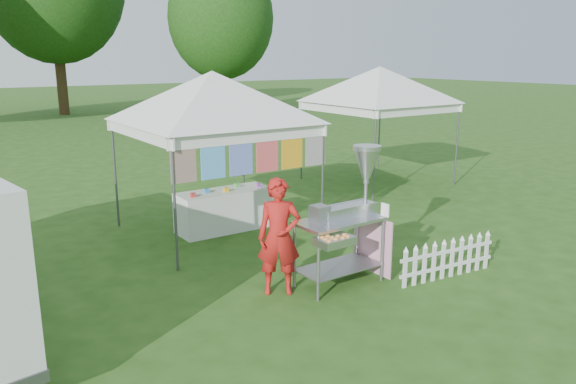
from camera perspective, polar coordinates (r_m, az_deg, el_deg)
ground at (r=8.03m, az=4.55°, el=-10.33°), size 120.00×120.00×0.00m
canopy_main at (r=10.28m, az=-7.72°, el=12.03°), size 4.24×4.24×3.45m
canopy_right at (r=14.73m, az=9.34°, el=12.45°), size 4.24×4.24×3.45m
tree_right at (r=31.37m, az=-6.84°, el=17.10°), size 5.60×5.60×8.42m
donut_cart at (r=8.12m, az=6.48°, el=-1.29°), size 1.43×1.00×2.00m
vendor at (r=7.78m, az=-0.91°, el=-4.56°), size 0.72×0.65×1.65m
picket_fence at (r=8.79m, az=15.90°, el=-6.64°), size 1.79×0.22×0.56m
display_table at (r=10.80m, az=-6.50°, el=-1.85°), size 1.80×0.70×0.77m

